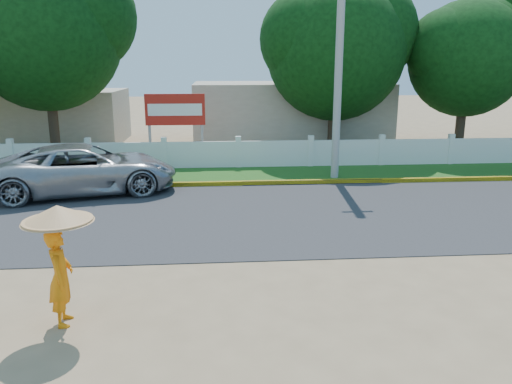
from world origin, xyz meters
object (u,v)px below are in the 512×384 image
(utility_pole, at_px, (338,72))
(vehicle, at_px, (85,169))
(billboard, at_px, (175,113))
(monk_with_parasol, at_px, (59,248))

(utility_pole, height_order, vehicle, utility_pole)
(utility_pole, bearing_deg, vehicle, -169.85)
(vehicle, distance_m, billboard, 5.70)
(vehicle, bearing_deg, billboard, -41.58)
(utility_pole, distance_m, billboard, 7.15)
(vehicle, xyz_separation_m, monk_with_parasol, (1.79, -8.75, 0.50))
(utility_pole, distance_m, vehicle, 9.33)
(monk_with_parasol, bearing_deg, vehicle, 101.56)
(monk_with_parasol, xyz_separation_m, billboard, (0.80, 13.65, 0.83))
(vehicle, height_order, monk_with_parasol, monk_with_parasol)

